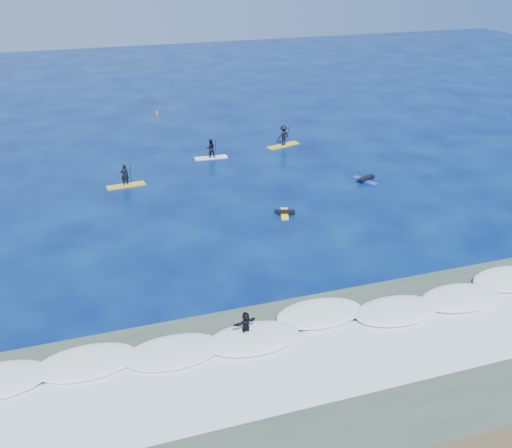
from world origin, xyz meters
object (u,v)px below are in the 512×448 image
object	(u,v)px
sup_paddler_left	(125,178)
marker_buoy	(157,113)
sup_paddler_right	(283,137)
sup_paddler_center	(211,150)
prone_paddler_far	(365,179)
wave_surfer	(246,326)
prone_paddler_near	(285,213)

from	to	relation	value
sup_paddler_left	marker_buoy	bearing A→B (deg)	68.93
sup_paddler_right	sup_paddler_left	bearing A→B (deg)	-178.18
sup_paddler_right	marker_buoy	world-z (taller)	sup_paddler_right
sup_paddler_center	prone_paddler_far	bearing A→B (deg)	-37.34
sup_paddler_center	wave_surfer	xyz separation A→B (m)	(-4.62, -26.24, 0.05)
sup_paddler_center	sup_paddler_right	xyz separation A→B (m)	(7.50, 1.21, 0.14)
sup_paddler_center	prone_paddler_far	world-z (taller)	sup_paddler_center
sup_paddler_left	wave_surfer	xyz separation A→B (m)	(3.55, -21.94, 0.15)
prone_paddler_far	sup_paddler_center	bearing A→B (deg)	28.05
wave_surfer	marker_buoy	distance (m)	41.81
marker_buoy	wave_surfer	bearing A→B (deg)	-92.91
sup_paddler_right	prone_paddler_far	xyz separation A→B (m)	(3.37, -10.53, -0.76)
prone_paddler_near	marker_buoy	distance (m)	29.15
sup_paddler_left	prone_paddler_far	bearing A→B (deg)	-19.90
prone_paddler_far	marker_buoy	world-z (taller)	marker_buoy
sup_paddler_right	prone_paddler_far	size ratio (longest dim) A/B	1.44
sup_paddler_left	prone_paddler_far	distance (m)	19.70
prone_paddler_near	prone_paddler_far	size ratio (longest dim) A/B	0.82
sup_paddler_right	prone_paddler_near	world-z (taller)	sup_paddler_right
sup_paddler_left	sup_paddler_center	bearing A→B (deg)	22.66
sup_paddler_right	marker_buoy	xyz separation A→B (m)	(-10.00, 14.30, -0.64)
sup_paddler_right	prone_paddler_far	bearing A→B (deg)	-89.82
sup_paddler_right	wave_surfer	bearing A→B (deg)	-131.39
sup_paddler_center	prone_paddler_far	xyz separation A→B (m)	(10.87, -9.33, -0.62)
sup_paddler_center	sup_paddler_right	world-z (taller)	sup_paddler_right
sup_paddler_left	sup_paddler_right	size ratio (longest dim) A/B	0.90
sup_paddler_left	marker_buoy	size ratio (longest dim) A/B	4.78
prone_paddler_far	prone_paddler_near	bearing A→B (deg)	93.20
sup_paddler_left	sup_paddler_right	world-z (taller)	sup_paddler_right
sup_paddler_center	prone_paddler_near	size ratio (longest dim) A/B	1.52
sup_paddler_left	prone_paddler_far	xyz separation A→B (m)	(19.04, -5.02, -0.51)
wave_surfer	prone_paddler_near	bearing A→B (deg)	48.74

